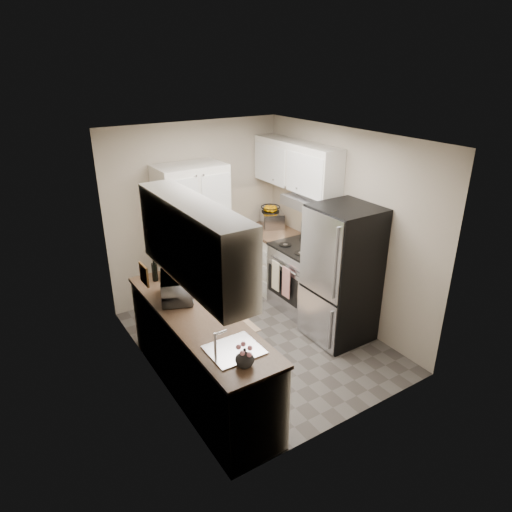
% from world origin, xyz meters
% --- Properties ---
extents(ground, '(3.20, 3.20, 0.00)m').
position_xyz_m(ground, '(0.00, 0.00, 0.00)').
color(ground, '#56514C').
rests_on(ground, ground).
extents(room_shell, '(2.64, 3.24, 2.52)m').
position_xyz_m(room_shell, '(-0.02, -0.01, 1.63)').
color(room_shell, '#B3A390').
rests_on(room_shell, ground).
extents(pantry_cabinet, '(0.90, 0.55, 2.00)m').
position_xyz_m(pantry_cabinet, '(-0.20, 1.32, 1.00)').
color(pantry_cabinet, silver).
rests_on(pantry_cabinet, ground).
extents(base_cabinet_left, '(0.60, 2.30, 0.88)m').
position_xyz_m(base_cabinet_left, '(-0.99, -0.43, 0.44)').
color(base_cabinet_left, silver).
rests_on(base_cabinet_left, ground).
extents(countertop_left, '(0.63, 2.33, 0.04)m').
position_xyz_m(countertop_left, '(-0.99, -0.43, 0.90)').
color(countertop_left, brown).
rests_on(countertop_left, base_cabinet_left).
extents(base_cabinet_right, '(0.60, 0.80, 0.88)m').
position_xyz_m(base_cabinet_right, '(0.99, 1.19, 0.44)').
color(base_cabinet_right, silver).
rests_on(base_cabinet_right, ground).
extents(countertop_right, '(0.63, 0.83, 0.04)m').
position_xyz_m(countertop_right, '(0.99, 1.19, 0.90)').
color(countertop_right, brown).
rests_on(countertop_right, base_cabinet_right).
extents(electric_range, '(0.71, 0.78, 1.13)m').
position_xyz_m(electric_range, '(0.97, 0.39, 0.48)').
color(electric_range, '#B7B7BC').
rests_on(electric_range, ground).
extents(refrigerator, '(0.70, 0.72, 1.70)m').
position_xyz_m(refrigerator, '(0.94, -0.41, 0.85)').
color(refrigerator, '#B7B7BC').
rests_on(refrigerator, ground).
extents(microwave, '(0.48, 0.56, 0.26)m').
position_xyz_m(microwave, '(-1.02, -0.02, 1.05)').
color(microwave, '#AAAAAF').
rests_on(microwave, countertop_left).
extents(wine_bottle, '(0.07, 0.07, 0.26)m').
position_xyz_m(wine_bottle, '(-1.06, 0.51, 1.05)').
color(wine_bottle, black).
rests_on(wine_bottle, countertop_left).
extents(flower_vase, '(0.18, 0.18, 0.17)m').
position_xyz_m(flower_vase, '(-1.02, -1.38, 1.00)').
color(flower_vase, silver).
rests_on(flower_vase, countertop_left).
extents(cutting_board, '(0.10, 0.26, 0.34)m').
position_xyz_m(cutting_board, '(-0.92, 0.57, 1.09)').
color(cutting_board, '#40873A').
rests_on(cutting_board, countertop_left).
extents(toaster_oven, '(0.44, 0.49, 0.23)m').
position_xyz_m(toaster_oven, '(1.09, 1.30, 1.03)').
color(toaster_oven, '#B1B0B5').
rests_on(toaster_oven, countertop_right).
extents(fruit_basket, '(0.36, 0.36, 0.12)m').
position_xyz_m(fruit_basket, '(1.08, 1.33, 1.21)').
color(fruit_basket, '#EF9B00').
rests_on(fruit_basket, toaster_oven).
extents(kitchen_mat, '(0.46, 0.74, 0.01)m').
position_xyz_m(kitchen_mat, '(-0.06, 0.55, 0.01)').
color(kitchen_mat, '#DDB590').
rests_on(kitchen_mat, ground).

